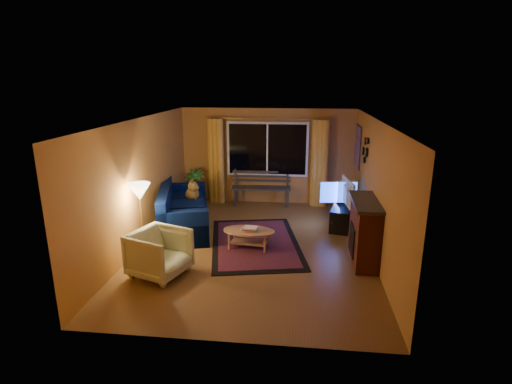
# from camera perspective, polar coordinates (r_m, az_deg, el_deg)

# --- Properties ---
(floor) EXTENTS (4.50, 6.00, 0.02)m
(floor) POSITION_cam_1_polar(r_m,az_deg,el_deg) (8.02, -0.24, -7.89)
(floor) COLOR brown
(floor) RESTS_ON ground
(ceiling) EXTENTS (4.50, 6.00, 0.02)m
(ceiling) POSITION_cam_1_polar(r_m,az_deg,el_deg) (7.37, -0.26, 10.33)
(ceiling) COLOR white
(ceiling) RESTS_ON ground
(wall_back) EXTENTS (4.50, 0.02, 2.50)m
(wall_back) POSITION_cam_1_polar(r_m,az_deg,el_deg) (10.52, 1.64, 5.09)
(wall_back) COLOR #BB7A36
(wall_back) RESTS_ON ground
(wall_left) EXTENTS (0.02, 6.00, 2.50)m
(wall_left) POSITION_cam_1_polar(r_m,az_deg,el_deg) (8.17, -16.21, 1.26)
(wall_left) COLOR #BB7A36
(wall_left) RESTS_ON ground
(wall_right) EXTENTS (0.02, 6.00, 2.50)m
(wall_right) POSITION_cam_1_polar(r_m,az_deg,el_deg) (7.69, 16.73, 0.31)
(wall_right) COLOR #BB7A36
(wall_right) RESTS_ON ground
(window) EXTENTS (2.00, 0.02, 1.30)m
(window) POSITION_cam_1_polar(r_m,az_deg,el_deg) (10.42, 1.62, 6.10)
(window) COLOR black
(window) RESTS_ON wall_back
(curtain_rod) EXTENTS (3.20, 0.03, 0.03)m
(curtain_rod) POSITION_cam_1_polar(r_m,az_deg,el_deg) (10.27, 1.63, 10.46)
(curtain_rod) COLOR #BF8C3F
(curtain_rod) RESTS_ON wall_back
(curtain_left) EXTENTS (0.36, 0.36, 2.24)m
(curtain_left) POSITION_cam_1_polar(r_m,az_deg,el_deg) (10.62, -5.73, 4.40)
(curtain_left) COLOR gold
(curtain_left) RESTS_ON ground
(curtain_right) EXTENTS (0.36, 0.36, 2.24)m
(curtain_right) POSITION_cam_1_polar(r_m,az_deg,el_deg) (10.40, 9.03, 4.03)
(curtain_right) COLOR gold
(curtain_right) RESTS_ON ground
(bench) EXTENTS (1.56, 0.54, 0.46)m
(bench) POSITION_cam_1_polar(r_m,az_deg,el_deg) (10.53, 0.73, -0.62)
(bench) COLOR #2E2924
(bench) RESTS_ON ground
(potted_plant) EXTENTS (0.66, 0.66, 0.97)m
(potted_plant) POSITION_cam_1_polar(r_m,az_deg,el_deg) (10.54, -8.78, 0.65)
(potted_plant) COLOR #235B1E
(potted_plant) RESTS_ON ground
(sofa) EXTENTS (1.58, 2.52, 0.95)m
(sofa) POSITION_cam_1_polar(r_m,az_deg,el_deg) (8.95, -10.22, -2.26)
(sofa) COLOR #030F3A
(sofa) RESTS_ON ground
(dog) EXTENTS (0.49, 0.55, 0.50)m
(dog) POSITION_cam_1_polar(r_m,az_deg,el_deg) (9.35, -9.10, 0.15)
(dog) COLOR olive
(dog) RESTS_ON sofa
(armchair) EXTENTS (1.03, 1.06, 0.87)m
(armchair) POSITION_cam_1_polar(r_m,az_deg,el_deg) (6.97, -13.62, -8.20)
(armchair) COLOR beige
(armchair) RESTS_ON ground
(floor_lamp) EXTENTS (0.30, 0.30, 1.41)m
(floor_lamp) POSITION_cam_1_polar(r_m,az_deg,el_deg) (7.63, -15.99, -4.04)
(floor_lamp) COLOR #BF8C3F
(floor_lamp) RESTS_ON ground
(rug) EXTENTS (2.23, 3.01, 0.02)m
(rug) POSITION_cam_1_polar(r_m,az_deg,el_deg) (8.19, -0.11, -7.23)
(rug) COLOR maroon
(rug) RESTS_ON ground
(coffee_table) EXTENTS (1.13, 1.13, 0.37)m
(coffee_table) POSITION_cam_1_polar(r_m,az_deg,el_deg) (7.90, -1.00, -6.72)
(coffee_table) COLOR tan
(coffee_table) RESTS_ON ground
(tv_console) EXTENTS (0.63, 1.24, 0.49)m
(tv_console) POSITION_cam_1_polar(r_m,az_deg,el_deg) (9.23, 12.15, -3.30)
(tv_console) COLOR black
(tv_console) RESTS_ON ground
(television) EXTENTS (0.26, 1.03, 0.59)m
(television) POSITION_cam_1_polar(r_m,az_deg,el_deg) (9.07, 12.34, -0.07)
(television) COLOR black
(television) RESTS_ON tv_console
(fireplace) EXTENTS (0.40, 1.20, 1.10)m
(fireplace) POSITION_cam_1_polar(r_m,az_deg,el_deg) (7.49, 15.24, -5.63)
(fireplace) COLOR maroon
(fireplace) RESTS_ON ground
(mirror_cluster) EXTENTS (0.06, 0.60, 0.56)m
(mirror_cluster) POSITION_cam_1_polar(r_m,az_deg,el_deg) (8.81, 15.26, 6.04)
(mirror_cluster) COLOR black
(mirror_cluster) RESTS_ON wall_right
(painting) EXTENTS (0.04, 0.76, 0.96)m
(painting) POSITION_cam_1_polar(r_m,az_deg,el_deg) (9.96, 14.29, 6.32)
(painting) COLOR #D35E32
(painting) RESTS_ON wall_right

